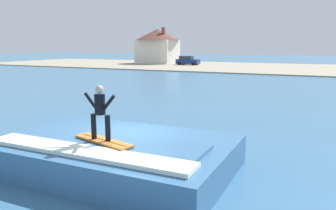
# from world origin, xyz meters

# --- Properties ---
(ground_plane) EXTENTS (260.00, 260.00, 0.00)m
(ground_plane) POSITION_xyz_m (0.00, 0.00, 0.00)
(ground_plane) COLOR #36658B
(wave_crest) EXTENTS (7.35, 4.80, 1.09)m
(wave_crest) POSITION_xyz_m (0.08, -1.01, 0.51)
(wave_crest) COLOR #366591
(wave_crest) RESTS_ON ground_plane
(surfboard) EXTENTS (2.27, 1.08, 0.06)m
(surfboard) POSITION_xyz_m (0.12, -1.65, 1.12)
(surfboard) COLOR orange
(surfboard) RESTS_ON wave_crest
(surfer) EXTENTS (1.12, 0.32, 1.66)m
(surfer) POSITION_xyz_m (0.04, -1.66, 2.07)
(surfer) COLOR black
(surfer) RESTS_ON surfboard
(shoreline_bank) EXTENTS (120.00, 27.66, 0.15)m
(shoreline_bank) POSITION_xyz_m (0.00, 50.22, 0.08)
(shoreline_bank) COLOR gray
(shoreline_bank) RESTS_ON ground_plane
(car_near_shore) EXTENTS (4.49, 2.22, 1.86)m
(car_near_shore) POSITION_xyz_m (-18.43, 51.26, 0.95)
(car_near_shore) COLOR navy
(car_near_shore) RESTS_ON ground_plane
(house_with_chimney) EXTENTS (9.31, 9.31, 7.52)m
(house_with_chimney) POSITION_xyz_m (-26.32, 53.89, 4.11)
(house_with_chimney) COLOR silver
(house_with_chimney) RESTS_ON ground_plane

